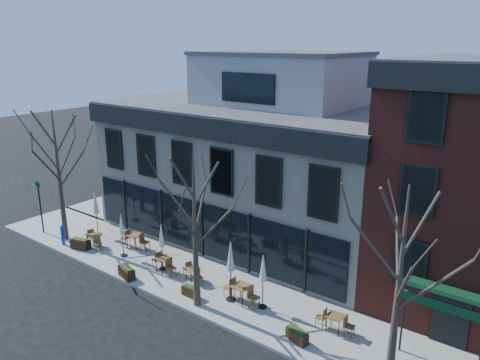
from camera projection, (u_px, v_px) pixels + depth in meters
The scene contains 24 objects.
ground at pixel (204, 259), 26.37m from camera, with size 120.00×120.00×0.00m, color black.
sidewalk_front at pixel (225, 292), 22.83m from camera, with size 33.50×4.70×0.15m, color gray.
sidewalk_side at pixel (148, 194), 37.45m from camera, with size 4.50×12.00×0.15m, color gray.
corner_building at pixel (258, 161), 28.85m from camera, with size 18.39×10.39×11.10m.
tree_corner at pixel (59, 175), 27.62m from camera, with size 3.93×3.98×7.92m.
tree_mid at pixel (195, 231), 20.57m from camera, with size 3.50×3.55×7.04m.
tree_right at pixel (399, 290), 15.29m from camera, with size 3.72×3.77×7.48m.
sign_pole at pixel (40, 204), 29.19m from camera, with size 0.50×0.10×3.40m.
call_box at pixel (62, 234), 27.78m from camera, with size 0.25×0.25×1.26m.
cafe_set_0 at pixel (94, 239), 27.53m from camera, with size 1.83×0.94×0.94m.
cafe_set_1 at pixel (135, 240), 27.34m from camera, with size 2.01×0.91×1.03m.
cafe_set_2 at pixel (164, 263), 24.53m from camera, with size 1.86×0.84×0.95m.
cafe_set_3 at pixel (193, 272), 23.69m from camera, with size 1.63×0.87×0.84m.
cafe_set_4 at pixel (241, 292), 21.65m from camera, with size 2.00×0.83×1.04m.
cafe_set_5 at pixel (335, 321), 19.51m from camera, with size 1.73×0.74×0.90m.
umbrella_0 at pixel (96, 205), 28.83m from camera, with size 0.44×0.44×2.75m.
umbrella_1 at pixel (122, 227), 25.99m from camera, with size 0.40×0.40×2.51m.
umbrella_2 at pixel (162, 238), 24.44m from camera, with size 0.41×0.41×2.55m.
umbrella_3 at pixel (231, 260), 21.41m from camera, with size 0.47×0.47×2.95m.
umbrella_4 at pixel (263, 271), 20.85m from camera, with size 0.42×0.42×2.60m.
planter_0 at pixel (80, 244), 27.29m from camera, with size 1.20×0.74×0.63m.
planter_1 at pixel (127, 272), 23.96m from camera, with size 1.18×0.68×0.62m.
planter_2 at pixel (191, 291), 22.24m from camera, with size 0.93×0.38×0.52m.
planter_3 at pixel (297, 335), 18.90m from camera, with size 1.06×0.65×0.55m.
Camera 1 is at (16.10, -17.89, 11.86)m, focal length 35.00 mm.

